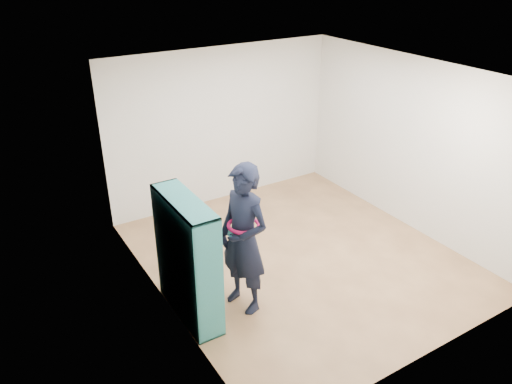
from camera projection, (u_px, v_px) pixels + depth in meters
floor at (300, 257)px, 7.11m from camera, size 4.50×4.50×0.00m
ceiling at (308, 74)px, 5.95m from camera, size 4.50×4.50×0.00m
wall_left at (160, 212)px, 5.59m from camera, size 0.02×4.50×2.60m
wall_right at (411, 145)px, 7.47m from camera, size 0.02×4.50×2.60m
wall_back at (223, 126)px, 8.25m from camera, size 4.00×0.02×2.60m
wall_front at (443, 255)px, 4.81m from camera, size 4.00×0.02×2.60m
bookshelf at (186, 261)px, 5.69m from camera, size 0.33×1.14×1.52m
person at (244, 239)px, 5.76m from camera, size 0.61×0.78×1.87m
smartphone at (230, 233)px, 5.66m from camera, size 0.05×0.08×0.13m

